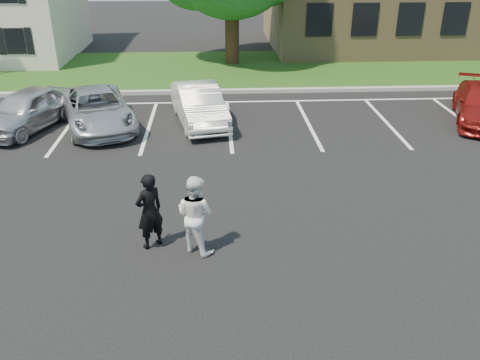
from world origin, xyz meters
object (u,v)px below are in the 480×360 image
man_black_suit (149,211)px  man_white_shirt (195,214)px  car_white_sedan (199,105)px  car_silver_west (27,110)px  car_silver_minivan (97,109)px

man_black_suit → man_white_shirt: size_ratio=0.99×
man_black_suit → car_white_sedan: bearing=-134.5°
man_white_shirt → car_silver_west: size_ratio=0.43×
car_silver_west → car_white_sedan: (5.84, 0.25, -0.01)m
man_white_shirt → car_silver_minivan: (-3.56, 7.83, -0.21)m
man_black_suit → car_silver_west: man_black_suit is taller
man_white_shirt → car_silver_minivan: 8.60m
man_white_shirt → car_white_sedan: size_ratio=0.42×
car_silver_west → car_silver_minivan: (2.35, 0.07, -0.04)m
car_silver_west → car_white_sedan: bearing=22.9°
man_white_shirt → car_silver_west: (-5.91, 7.76, -0.18)m
car_silver_minivan → car_silver_west: bearing=161.8°
man_white_shirt → car_silver_minivan: man_white_shirt is taller
car_white_sedan → car_silver_minivan: bearing=171.0°
man_black_suit → car_silver_west: bearing=-94.8°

